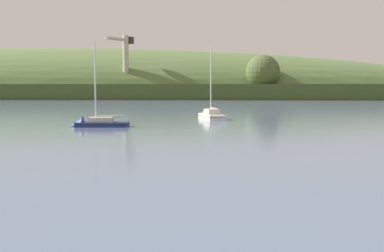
# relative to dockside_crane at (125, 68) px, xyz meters

# --- Properties ---
(far_shoreline_hill) EXTENTS (454.33, 80.95, 39.30)m
(far_shoreline_hill) POSITION_rel_dockside_crane_xyz_m (-33.88, 24.08, -10.40)
(far_shoreline_hill) COLOR #3C4E24
(far_shoreline_hill) RESTS_ON ground
(dockside_crane) EXTENTS (8.73, 12.69, 22.38)m
(dockside_crane) POSITION_rel_dockside_crane_xyz_m (0.00, 0.00, 0.00)
(dockside_crane) COLOR #4C4C51
(dockside_crane) RESTS_ON ground
(sailboat_near_mooring) EXTENTS (3.92, 7.59, 11.05)m
(sailboat_near_mooring) POSITION_rel_dockside_crane_xyz_m (28.21, -108.89, -10.51)
(sailboat_near_mooring) COLOR white
(sailboat_near_mooring) RESTS_ON ground
(sailboat_far_left) EXTENTS (6.57, 2.68, 10.38)m
(sailboat_far_left) POSITION_rel_dockside_crane_xyz_m (15.16, -122.85, -10.63)
(sailboat_far_left) COLOR navy
(sailboat_far_left) RESTS_ON ground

